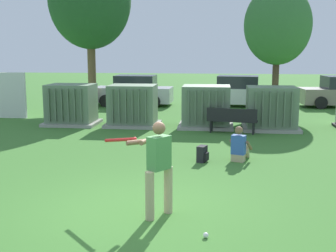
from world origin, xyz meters
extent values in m
plane|color=#3D752D|center=(0.00, 0.00, 0.00)|extent=(96.00, 96.00, 0.00)
cube|color=#9E9B93|center=(-4.37, 9.16, 0.06)|extent=(2.10, 1.70, 0.12)
cube|color=slate|center=(-4.37, 9.16, 0.87)|extent=(1.80, 1.40, 1.50)
cube|color=#5B7056|center=(-5.00, 8.40, 0.87)|extent=(0.06, 0.12, 1.27)
cube|color=#5B7056|center=(-4.75, 8.40, 0.87)|extent=(0.06, 0.12, 1.27)
cube|color=#5B7056|center=(-4.49, 8.40, 0.87)|extent=(0.06, 0.12, 1.27)
cube|color=#5B7056|center=(-4.24, 8.40, 0.87)|extent=(0.06, 0.12, 1.27)
cube|color=#5B7056|center=(-3.98, 8.40, 0.87)|extent=(0.06, 0.12, 1.27)
cube|color=#5B7056|center=(-3.73, 8.40, 0.87)|extent=(0.06, 0.12, 1.27)
cube|color=#9E9B93|center=(-1.86, 9.13, 0.06)|extent=(2.10, 1.70, 0.12)
cube|color=slate|center=(-1.86, 9.13, 0.87)|extent=(1.80, 1.40, 1.50)
cube|color=#5B7056|center=(-2.50, 8.37, 0.87)|extent=(0.06, 0.12, 1.27)
cube|color=#5B7056|center=(-2.24, 8.37, 0.87)|extent=(0.06, 0.12, 1.27)
cube|color=#5B7056|center=(-1.99, 8.37, 0.87)|extent=(0.06, 0.12, 1.27)
cube|color=#5B7056|center=(-1.73, 8.37, 0.87)|extent=(0.06, 0.12, 1.27)
cube|color=#5B7056|center=(-1.48, 8.37, 0.87)|extent=(0.06, 0.12, 1.27)
cube|color=#5B7056|center=(-1.22, 8.37, 0.87)|extent=(0.06, 0.12, 1.27)
cube|color=#9E9B93|center=(1.03, 9.12, 0.06)|extent=(2.10, 1.70, 0.12)
cube|color=slate|center=(1.03, 9.12, 0.87)|extent=(1.80, 1.40, 1.50)
cube|color=#5B7056|center=(0.39, 8.36, 0.87)|extent=(0.06, 0.12, 1.27)
cube|color=#5B7056|center=(0.65, 8.36, 0.87)|extent=(0.06, 0.12, 1.27)
cube|color=#5B7056|center=(0.90, 8.36, 0.87)|extent=(0.06, 0.12, 1.27)
cube|color=#5B7056|center=(1.16, 8.36, 0.87)|extent=(0.06, 0.12, 1.27)
cube|color=#5B7056|center=(1.41, 8.36, 0.87)|extent=(0.06, 0.12, 1.27)
cube|color=#5B7056|center=(1.67, 8.36, 0.87)|extent=(0.06, 0.12, 1.27)
cube|color=#9E9B93|center=(3.47, 8.88, 0.06)|extent=(2.10, 1.70, 0.12)
cube|color=slate|center=(3.47, 8.88, 0.87)|extent=(1.80, 1.40, 1.50)
cube|color=#5B7056|center=(2.83, 8.12, 0.87)|extent=(0.06, 0.12, 1.27)
cube|color=#5B7056|center=(3.09, 8.12, 0.87)|extent=(0.06, 0.12, 1.27)
cube|color=#5B7056|center=(3.34, 8.12, 0.87)|extent=(0.06, 0.12, 1.27)
cube|color=#5B7056|center=(3.60, 8.12, 0.87)|extent=(0.06, 0.12, 1.27)
cube|color=#5B7056|center=(3.85, 8.12, 0.87)|extent=(0.06, 0.12, 1.27)
cube|color=#5B7056|center=(4.11, 8.12, 0.87)|extent=(0.06, 0.12, 1.27)
cube|color=black|center=(2.00, 8.00, 0.45)|extent=(1.84, 0.70, 0.05)
cube|color=black|center=(1.97, 7.82, 0.70)|extent=(1.78, 0.34, 0.44)
cylinder|color=black|center=(1.27, 8.27, 0.21)|extent=(0.06, 0.06, 0.42)
cylinder|color=black|center=(2.78, 8.01, 0.21)|extent=(0.06, 0.06, 0.42)
cylinder|color=black|center=(1.23, 7.99, 0.21)|extent=(0.06, 0.06, 0.42)
cylinder|color=black|center=(2.73, 7.73, 0.21)|extent=(0.06, 0.06, 0.42)
cylinder|color=tan|center=(0.32, -0.49, 0.44)|extent=(0.16, 0.16, 0.88)
cylinder|color=tan|center=(0.60, -0.10, 0.44)|extent=(0.16, 0.16, 0.88)
cube|color=#4C8C4C|center=(0.46, -0.30, 1.18)|extent=(0.43, 0.46, 0.60)
sphere|color=brown|center=(0.46, -0.30, 1.62)|extent=(0.23, 0.23, 0.23)
cylinder|color=brown|center=(0.10, -0.15, 1.34)|extent=(0.50, 0.38, 0.09)
cylinder|color=brown|center=(0.21, 0.00, 1.34)|extent=(0.24, 0.54, 0.09)
cylinder|color=red|center=(-0.39, 0.33, 1.27)|extent=(0.72, 0.55, 0.21)
sphere|color=red|center=(-0.05, 0.07, 1.34)|extent=(0.08, 0.08, 0.08)
sphere|color=white|center=(1.33, -1.14, 0.04)|extent=(0.09, 0.09, 0.09)
cube|color=tan|center=(2.05, 3.88, 0.10)|extent=(0.40, 0.35, 0.20)
cube|color=#3359B2|center=(2.05, 3.88, 0.46)|extent=(0.41, 0.33, 0.52)
sphere|color=brown|center=(2.05, 3.88, 0.85)|extent=(0.22, 0.22, 0.22)
cylinder|color=tan|center=(2.04, 4.13, 0.22)|extent=(0.28, 0.47, 0.13)
cylinder|color=tan|center=(2.12, 4.34, 0.23)|extent=(0.21, 0.32, 0.46)
cylinder|color=tan|center=(2.22, 4.06, 0.22)|extent=(0.28, 0.47, 0.13)
cylinder|color=tan|center=(2.30, 4.27, 0.23)|extent=(0.21, 0.32, 0.46)
cylinder|color=brown|center=(1.91, 4.17, 0.42)|extent=(0.22, 0.42, 0.32)
cylinder|color=brown|center=(2.34, 4.01, 0.42)|extent=(0.22, 0.42, 0.32)
cube|color=black|center=(1.08, 3.72, 0.22)|extent=(0.30, 0.37, 0.44)
cube|color=black|center=(1.20, 3.68, 0.15)|extent=(0.13, 0.23, 0.22)
cylinder|color=brown|center=(-5.01, 14.37, 1.68)|extent=(0.41, 0.41, 3.37)
cylinder|color=#4C3828|center=(4.18, 13.65, 1.27)|extent=(0.31, 0.31, 2.54)
ellipsoid|color=#387038|center=(4.18, 13.65, 4.12)|extent=(3.13, 3.13, 3.72)
cube|color=#B2B2B7|center=(-3.10, 15.56, 0.58)|extent=(4.23, 1.79, 0.80)
cube|color=#262B33|center=(-2.95, 15.56, 1.30)|extent=(2.13, 1.60, 0.64)
cylinder|color=black|center=(-4.42, 14.74, 0.32)|extent=(0.64, 0.23, 0.64)
cylinder|color=black|center=(-4.38, 16.44, 0.32)|extent=(0.64, 0.23, 0.64)
cylinder|color=black|center=(-1.82, 14.69, 0.32)|extent=(0.64, 0.23, 0.64)
cylinder|color=black|center=(-1.78, 16.38, 0.32)|extent=(0.64, 0.23, 0.64)
cube|color=silver|center=(2.37, 15.84, 0.58)|extent=(4.35, 2.11, 0.80)
cube|color=#262B33|center=(2.52, 15.82, 1.30)|extent=(2.24, 1.76, 0.64)
cylinder|color=black|center=(0.99, 15.12, 0.32)|extent=(0.66, 0.28, 0.64)
cylinder|color=black|center=(1.16, 16.81, 0.32)|extent=(0.66, 0.28, 0.64)
cylinder|color=black|center=(3.58, 14.86, 0.32)|extent=(0.66, 0.28, 0.64)
cylinder|color=black|center=(3.75, 16.55, 0.32)|extent=(0.66, 0.28, 0.64)
cylinder|color=black|center=(6.68, 15.13, 0.32)|extent=(0.66, 0.28, 0.64)
cylinder|color=black|center=(6.52, 16.83, 0.32)|extent=(0.66, 0.28, 0.64)
camera|label=1|loc=(1.48, -7.82, 2.98)|focal=47.03mm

